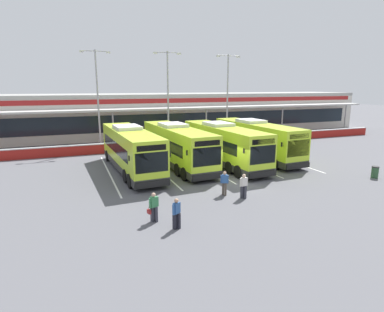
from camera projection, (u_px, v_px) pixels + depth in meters
ground_plane at (233, 182)px, 23.94m from camera, size 200.00×200.00×0.00m
terminal_building at (148, 114)px, 47.81m from camera, size 70.00×13.00×6.00m
red_barrier_wall at (174, 144)px, 37.03m from camera, size 60.00×0.40×1.10m
coach_bus_leftmost at (131, 150)px, 26.88m from camera, size 3.42×12.27×3.78m
coach_bus_left_centre at (177, 146)px, 28.64m from camera, size 3.42×12.27×3.78m
coach_bus_centre at (223, 145)px, 29.31m from camera, size 3.42×12.27×3.78m
coach_bus_right_centre at (256, 140)px, 31.86m from camera, size 3.42×12.27×3.78m
bay_stripe_far_west at (109, 173)px, 26.45m from camera, size 0.14×13.00×0.01m
bay_stripe_west at (158, 169)px, 27.93m from camera, size 0.14×13.00×0.01m
bay_stripe_mid_west at (202, 165)px, 29.41m from camera, size 0.14×13.00×0.01m
bay_stripe_centre at (242, 161)px, 30.89m from camera, size 0.14×13.00×0.01m
bay_stripe_mid_east at (278, 157)px, 32.37m from camera, size 0.14×13.00×0.01m
pedestrian_with_handbag at (154, 207)px, 16.83m from camera, size 0.65×0.36×1.62m
pedestrian_in_dark_coat at (224, 182)px, 21.02m from camera, size 0.51×0.41×1.62m
pedestrian_child at (177, 213)px, 15.98m from camera, size 0.50×0.36×1.62m
pedestrian_near_bin at (244, 185)px, 20.39m from camera, size 0.53×0.30×1.62m
lamp_post_west at (98, 93)px, 35.73m from camera, size 3.24×0.28×11.00m
lamp_post_centre at (168, 93)px, 37.14m from camera, size 3.24×0.28×11.00m
lamp_post_east at (227, 93)px, 40.86m from camera, size 3.24×0.28×11.00m
litter_bin at (375, 172)px, 25.08m from camera, size 0.54×0.54×0.93m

